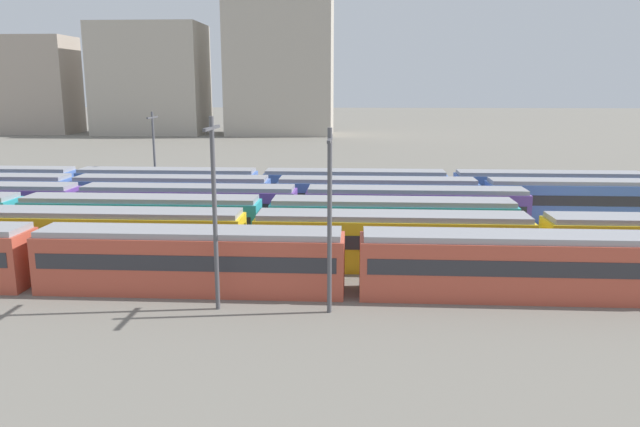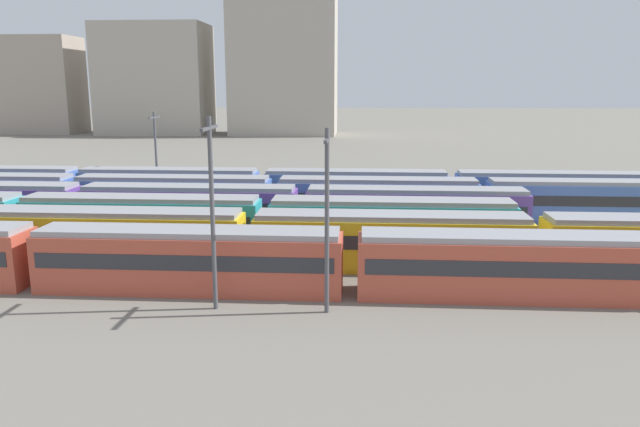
{
  "view_description": "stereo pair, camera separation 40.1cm",
  "coord_description": "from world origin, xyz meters",
  "views": [
    {
      "loc": [
        30.46,
        -33.99,
        11.9
      ],
      "look_at": [
        27.69,
        13.0,
        2.04
      ],
      "focal_mm": 34.25,
      "sensor_mm": 36.0,
      "label": 1
    },
    {
      "loc": [
        30.86,
        -33.97,
        11.9
      ],
      "look_at": [
        27.69,
        13.0,
        2.04
      ],
      "focal_mm": 34.25,
      "sensor_mm": 36.0,
      "label": 2
    }
  ],
  "objects": [
    {
      "name": "catenary_pole_1",
      "position": [
        9.25,
        28.99,
        5.18
      ],
      "size": [
        0.24,
        3.2,
        9.29
      ],
      "color": "#4C4C51",
      "rests_on": "ground_plane"
    },
    {
      "name": "catenary_pole_0",
      "position": [
        29.14,
        -3.07,
        5.47
      ],
      "size": [
        0.24,
        3.2,
        9.84
      ],
      "color": "#4C4C51",
      "rests_on": "ground_plane"
    },
    {
      "name": "train_track_0",
      "position": [
        39.76,
        0.0,
        1.9
      ],
      "size": [
        93.6,
        3.06,
        3.75
      ],
      "color": "#BC4C38",
      "rests_on": "ground_plane"
    },
    {
      "name": "train_track_1",
      "position": [
        42.33,
        5.2,
        1.9
      ],
      "size": [
        112.5,
        3.06,
        3.75
      ],
      "color": "yellow",
      "rests_on": "ground_plane"
    },
    {
      "name": "catenary_pole_2",
      "position": [
        23.07,
        -2.93,
        5.75
      ],
      "size": [
        0.24,
        3.2,
        10.39
      ],
      "color": "#4C4C51",
      "rests_on": "ground_plane"
    },
    {
      "name": "train_track_4",
      "position": [
        41.86,
        20.8,
        1.9
      ],
      "size": [
        112.5,
        3.06,
        3.75
      ],
      "color": "#4C70BC",
      "rests_on": "ground_plane"
    },
    {
      "name": "distant_building_2",
      "position": [
        11.66,
        119.34,
        22.02
      ],
      "size": [
        25.57,
        17.19,
        44.04
      ],
      "primitive_type": "cube",
      "color": "#B2A899",
      "rests_on": "ground_plane"
    },
    {
      "name": "train_track_3",
      "position": [
        16.52,
        15.6,
        1.9
      ],
      "size": [
        55.8,
        3.06,
        3.75
      ],
      "color": "#6B429E",
      "rests_on": "ground_plane"
    },
    {
      "name": "distant_building_0",
      "position": [
        -50.6,
        119.34,
        12.06
      ],
      "size": [
        18.81,
        12.5,
        24.12
      ],
      "primitive_type": "cube",
      "color": "#A89989",
      "rests_on": "ground_plane"
    },
    {
      "name": "train_track_5",
      "position": [
        39.83,
        26.0,
        1.9
      ],
      "size": [
        112.5,
        3.06,
        3.75
      ],
      "color": "#4C70BC",
      "rests_on": "ground_plane"
    },
    {
      "name": "distant_building_1",
      "position": [
        -20.95,
        119.34,
        13.5
      ],
      "size": [
        26.56,
        16.66,
        27.01
      ],
      "primitive_type": "cube",
      "color": "#B2A899",
      "rests_on": "ground_plane"
    },
    {
      "name": "train_track_2",
      "position": [
        14.28,
        10.4,
        1.9
      ],
      "size": [
        55.8,
        3.06,
        3.75
      ],
      "color": "teal",
      "rests_on": "ground_plane"
    }
  ]
}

